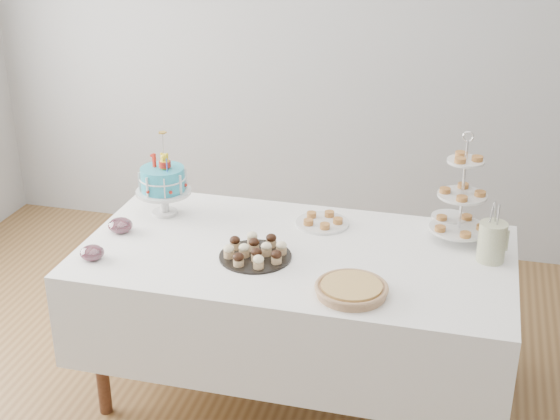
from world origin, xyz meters
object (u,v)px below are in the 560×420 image
(table, at_px, (295,294))
(jam_bowl_a, at_px, (92,253))
(cupcake_tray, at_px, (255,250))
(birthday_cake, at_px, (164,193))
(utensil_pitcher, at_px, (492,240))
(tiered_stand, at_px, (462,196))
(pastry_plate, at_px, (322,221))
(pie, at_px, (351,289))
(jam_bowl_b, at_px, (120,226))
(plate_stack, at_px, (449,222))

(table, xyz_separation_m, jam_bowl_a, (-0.84, -0.31, 0.26))
(cupcake_tray, bearing_deg, birthday_cake, 149.32)
(jam_bowl_a, bearing_deg, birthday_cake, 76.87)
(utensil_pitcher, bearing_deg, table, -169.29)
(tiered_stand, bearing_deg, pastry_plate, 179.57)
(table, xyz_separation_m, pie, (0.31, -0.33, 0.25))
(jam_bowl_b, xyz_separation_m, utensil_pitcher, (1.68, 0.14, 0.06))
(tiered_stand, xyz_separation_m, plate_stack, (-0.05, 0.11, -0.19))
(pie, height_order, jam_bowl_a, jam_bowl_a)
(plate_stack, relative_size, pastry_plate, 0.67)
(table, distance_m, utensil_pitcher, 0.91)
(pie, height_order, utensil_pitcher, utensil_pitcher)
(cupcake_tray, bearing_deg, pie, -24.64)
(cupcake_tray, height_order, utensil_pitcher, utensil_pitcher)
(birthday_cake, height_order, pastry_plate, birthday_cake)
(jam_bowl_a, bearing_deg, pastry_plate, 33.93)
(cupcake_tray, height_order, pie, cupcake_tray)
(cupcake_tray, relative_size, jam_bowl_a, 3.02)
(birthday_cake, relative_size, cupcake_tray, 1.30)
(table, bearing_deg, jam_bowl_a, -159.96)
(pastry_plate, bearing_deg, pie, -68.24)
(cupcake_tray, distance_m, jam_bowl_a, 0.71)
(pie, height_order, jam_bowl_b, jam_bowl_b)
(jam_bowl_b, bearing_deg, pie, -14.83)
(plate_stack, bearing_deg, birthday_cake, -172.48)
(jam_bowl_a, bearing_deg, cupcake_tray, 15.75)
(tiered_stand, relative_size, pastry_plate, 2.05)
(table, xyz_separation_m, cupcake_tray, (-0.16, -0.11, 0.26))
(tiered_stand, height_order, jam_bowl_b, tiered_stand)
(jam_bowl_b, bearing_deg, jam_bowl_a, -90.00)
(cupcake_tray, bearing_deg, plate_stack, 32.61)
(plate_stack, relative_size, utensil_pitcher, 0.63)
(plate_stack, bearing_deg, jam_bowl_b, -164.16)
(table, bearing_deg, utensil_pitcher, 8.24)
(jam_bowl_b, relative_size, utensil_pitcher, 0.42)
(pie, xyz_separation_m, jam_bowl_b, (-1.15, 0.30, 0.01))
(pastry_plate, bearing_deg, utensil_pitcher, -12.70)
(table, distance_m, jam_bowl_a, 0.93)
(cupcake_tray, height_order, pastry_plate, cupcake_tray)
(utensil_pitcher, bearing_deg, pie, -137.56)
(pastry_plate, distance_m, utensil_pitcher, 0.81)
(cupcake_tray, distance_m, tiered_stand, 0.96)
(table, height_order, pastry_plate, pastry_plate)
(plate_stack, distance_m, jam_bowl_b, 1.55)
(jam_bowl_a, distance_m, utensil_pitcher, 1.74)
(birthday_cake, relative_size, jam_bowl_a, 3.92)
(cupcake_tray, height_order, jam_bowl_b, cupcake_tray)
(pie, distance_m, pastry_plate, 0.67)
(birthday_cake, relative_size, tiered_stand, 0.79)
(jam_bowl_a, xyz_separation_m, utensil_pitcher, (1.68, 0.43, 0.07))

